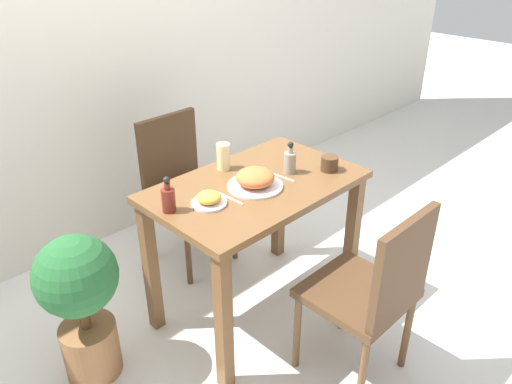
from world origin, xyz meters
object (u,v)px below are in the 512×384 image
at_px(chair_far, 182,182).
at_px(juice_glass, 223,157).
at_px(food_plate, 255,179).
at_px(condiment_bottle, 290,161).
at_px(chair_near, 374,289).
at_px(potted_plant_left, 80,297).
at_px(drink_cup, 329,163).
at_px(side_plate, 209,199).
at_px(sauce_bottle, 168,198).

bearing_deg(chair_far, juice_glass, -97.54).
xyz_separation_m(food_plate, condiment_bottle, (0.23, -0.01, 0.02)).
distance_m(chair_near, potted_plant_left, 1.27).
distance_m(chair_far, drink_cup, 0.95).
xyz_separation_m(chair_far, juice_glass, (-0.06, -0.46, 0.33)).
bearing_deg(condiment_bottle, drink_cup, -37.28).
bearing_deg(food_plate, juice_glass, 84.08).
bearing_deg(chair_near, chair_far, -91.10).
bearing_deg(chair_far, drink_cup, -70.05).
xyz_separation_m(side_plate, juice_glass, (0.29, 0.22, 0.04)).
bearing_deg(potted_plant_left, food_plate, -17.34).
xyz_separation_m(food_plate, potted_plant_left, (-0.82, 0.26, -0.38)).
bearing_deg(drink_cup, chair_near, -122.55).
bearing_deg(chair_far, food_plate, -96.97).
relative_size(chair_far, juice_glass, 6.62).
xyz_separation_m(food_plate, drink_cup, (0.39, -0.13, -0.00)).
distance_m(drink_cup, juice_glass, 0.53).
xyz_separation_m(side_plate, condiment_bottle, (0.49, -0.04, 0.04)).
bearing_deg(potted_plant_left, side_plate, -22.09).
relative_size(chair_far, condiment_bottle, 5.44).
height_order(chair_near, sauce_bottle, sauce_bottle).
relative_size(food_plate, sauce_bottle, 1.59).
distance_m(drink_cup, sauce_bottle, 0.85).
bearing_deg(sauce_bottle, food_plate, -13.98).
height_order(drink_cup, condiment_bottle, condiment_bottle).
xyz_separation_m(chair_far, condiment_bottle, (0.15, -0.72, 0.33)).
bearing_deg(sauce_bottle, chair_far, 50.10).
xyz_separation_m(chair_near, food_plate, (-0.06, 0.65, 0.31)).
height_order(juice_glass, condiment_bottle, condiment_bottle).
distance_m(side_plate, sauce_bottle, 0.18).
xyz_separation_m(drink_cup, sauce_bottle, (-0.81, 0.24, 0.03)).
xyz_separation_m(condiment_bottle, potted_plant_left, (-1.05, 0.27, -0.40)).
height_order(juice_glass, potted_plant_left, juice_glass).
bearing_deg(chair_near, side_plate, -64.79).
distance_m(sauce_bottle, condiment_bottle, 0.66).
xyz_separation_m(chair_far, drink_cup, (0.31, -0.85, 0.30)).
bearing_deg(drink_cup, food_plate, 161.30).
bearing_deg(food_plate, chair_far, 83.03).
distance_m(food_plate, juice_glass, 0.26).
height_order(drink_cup, sauce_bottle, sauce_bottle).
relative_size(sauce_bottle, condiment_bottle, 1.00).
height_order(food_plate, condiment_bottle, condiment_bottle).
distance_m(chair_near, condiment_bottle, 0.74).
relative_size(chair_near, juice_glass, 6.62).
bearing_deg(side_plate, potted_plant_left, 157.91).
bearing_deg(food_plate, side_plate, 173.60).
bearing_deg(juice_glass, side_plate, -142.01).
relative_size(chair_far, food_plate, 3.42).
xyz_separation_m(food_plate, sauce_bottle, (-0.42, 0.10, 0.02)).
distance_m(juice_glass, condiment_bottle, 0.34).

